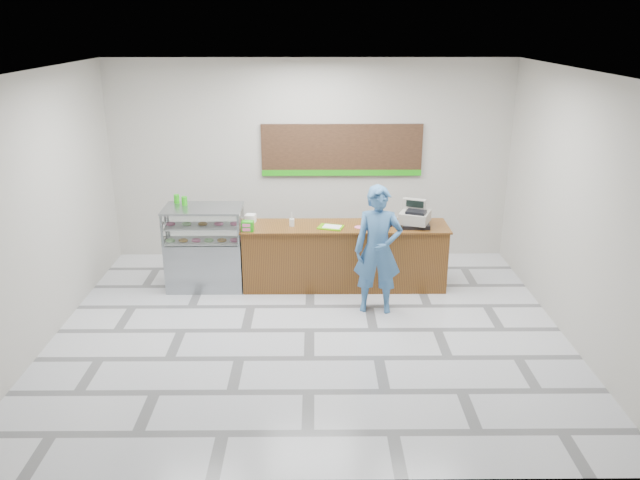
{
  "coord_description": "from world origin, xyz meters",
  "views": [
    {
      "loc": [
        0.08,
        -7.77,
        4.09
      ],
      "look_at": [
        0.15,
        0.9,
        1.02
      ],
      "focal_mm": 35.0,
      "sensor_mm": 36.0,
      "label": 1
    }
  ],
  "objects_px": {
    "sales_counter": "(344,256)",
    "display_case": "(205,247)",
    "cash_register": "(415,217)",
    "serving_tray": "(331,227)",
    "customer": "(378,250)"
  },
  "relations": [
    {
      "from": "sales_counter",
      "to": "cash_register",
      "type": "bearing_deg",
      "value": -1.38
    },
    {
      "from": "sales_counter",
      "to": "display_case",
      "type": "relative_size",
      "value": 2.45
    },
    {
      "from": "sales_counter",
      "to": "serving_tray",
      "type": "distance_m",
      "value": 0.58
    },
    {
      "from": "cash_register",
      "to": "serving_tray",
      "type": "bearing_deg",
      "value": -154.53
    },
    {
      "from": "serving_tray",
      "to": "customer",
      "type": "relative_size",
      "value": 0.23
    },
    {
      "from": "display_case",
      "to": "cash_register",
      "type": "xyz_separation_m",
      "value": [
        3.31,
        -0.03,
        0.51
      ]
    },
    {
      "from": "display_case",
      "to": "cash_register",
      "type": "relative_size",
      "value": 2.32
    },
    {
      "from": "sales_counter",
      "to": "customer",
      "type": "relative_size",
      "value": 1.72
    },
    {
      "from": "sales_counter",
      "to": "serving_tray",
      "type": "relative_size",
      "value": 7.41
    },
    {
      "from": "customer",
      "to": "cash_register",
      "type": "bearing_deg",
      "value": 58.79
    },
    {
      "from": "cash_register",
      "to": "serving_tray",
      "type": "height_order",
      "value": "cash_register"
    },
    {
      "from": "sales_counter",
      "to": "display_case",
      "type": "distance_m",
      "value": 2.23
    },
    {
      "from": "display_case",
      "to": "cash_register",
      "type": "height_order",
      "value": "cash_register"
    },
    {
      "from": "sales_counter",
      "to": "display_case",
      "type": "xyz_separation_m",
      "value": [
        -2.22,
        -0.0,
        0.16
      ]
    },
    {
      "from": "display_case",
      "to": "customer",
      "type": "distance_m",
      "value": 2.82
    }
  ]
}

